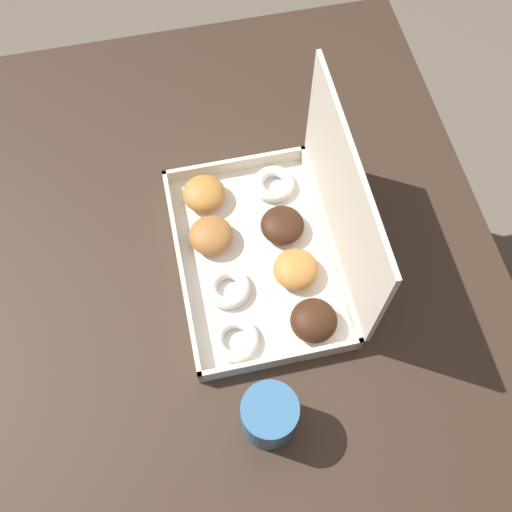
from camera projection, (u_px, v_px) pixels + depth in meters
The scene contains 4 objects.
ground_plane at pixel (239, 366), 1.79m from camera, with size 8.00×8.00×0.00m, color #6B6054.
dining_table at pixel (230, 273), 1.18m from camera, with size 1.13×0.96×0.78m.
donut_box at pixel (275, 243), 1.04m from camera, with size 0.40×0.28×0.28m.
coffee_mug at pixel (269, 416), 0.91m from camera, with size 0.09×0.09×0.10m.
Camera 1 is at (0.49, -0.05, 1.75)m, focal length 42.00 mm.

